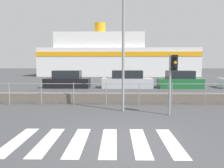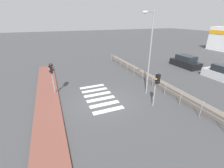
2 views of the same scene
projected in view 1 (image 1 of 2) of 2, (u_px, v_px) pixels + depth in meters
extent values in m
plane|color=#424244|center=(128.00, 142.00, 6.36)|extent=(160.00, 160.00, 0.00)
cube|color=silver|center=(17.00, 141.00, 6.42)|extent=(0.45, 2.40, 0.01)
cube|color=silver|center=(48.00, 141.00, 6.40)|extent=(0.45, 2.40, 0.01)
cube|color=silver|center=(78.00, 141.00, 6.39)|extent=(0.45, 2.40, 0.01)
cube|color=silver|center=(109.00, 142.00, 6.37)|extent=(0.45, 2.40, 0.01)
cube|color=silver|center=(140.00, 142.00, 6.35)|extent=(0.45, 2.40, 0.01)
cube|color=silver|center=(171.00, 142.00, 6.33)|extent=(0.45, 2.40, 0.01)
cube|color=#6B6056|center=(122.00, 98.00, 12.55)|extent=(25.26, 0.55, 0.55)
cylinder|color=gray|center=(123.00, 84.00, 11.59)|extent=(22.73, 0.03, 0.03)
cylinder|color=gray|center=(123.00, 93.00, 11.64)|extent=(22.73, 0.03, 0.03)
cylinder|color=gray|center=(9.00, 94.00, 11.77)|extent=(0.04, 0.04, 1.24)
cylinder|color=gray|center=(41.00, 94.00, 11.74)|extent=(0.04, 0.04, 1.24)
cylinder|color=gray|center=(74.00, 94.00, 11.70)|extent=(0.04, 0.04, 1.24)
cylinder|color=gray|center=(106.00, 94.00, 11.67)|extent=(0.04, 0.04, 1.24)
cylinder|color=gray|center=(139.00, 94.00, 11.63)|extent=(0.04, 0.04, 1.24)
cylinder|color=gray|center=(172.00, 94.00, 11.60)|extent=(0.04, 0.04, 1.24)
cylinder|color=gray|center=(205.00, 94.00, 11.56)|extent=(0.04, 0.04, 1.24)
cylinder|color=gray|center=(170.00, 85.00, 9.50)|extent=(0.10, 0.10, 2.63)
cube|color=black|center=(174.00, 63.00, 9.40)|extent=(0.24, 0.24, 0.68)
sphere|color=black|center=(175.00, 58.00, 9.24)|extent=(0.13, 0.13, 0.13)
sphere|color=orange|center=(175.00, 63.00, 9.26)|extent=(0.13, 0.13, 0.13)
sphere|color=black|center=(175.00, 68.00, 9.29)|extent=(0.13, 0.13, 0.13)
cylinder|color=gray|center=(123.00, 39.00, 10.10)|extent=(0.12, 0.12, 6.75)
cube|color=white|center=(118.00, 62.00, 38.05)|extent=(26.46, 6.71, 4.68)
cube|color=white|center=(100.00, 41.00, 37.76)|extent=(14.82, 5.37, 2.58)
cube|color=orange|center=(119.00, 54.00, 34.57)|extent=(26.46, 0.08, 0.75)
cylinder|color=orange|center=(100.00, 28.00, 37.55)|extent=(1.80, 1.80, 1.80)
cube|color=black|center=(67.00, 83.00, 20.07)|extent=(4.07, 1.78, 0.87)
cube|color=#1E2328|center=(67.00, 74.00, 20.00)|extent=(2.44, 1.57, 0.71)
cube|color=#BCBCC1|center=(127.00, 83.00, 19.96)|extent=(4.55, 1.76, 0.88)
cube|color=#1E2328|center=(127.00, 74.00, 19.88)|extent=(2.73, 1.55, 0.72)
cube|color=#1E6633|center=(180.00, 83.00, 19.87)|extent=(3.86, 1.82, 0.87)
cube|color=#1E2328|center=(180.00, 74.00, 19.79)|extent=(2.32, 1.60, 0.71)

